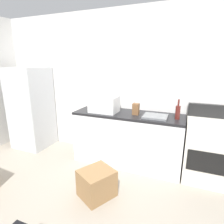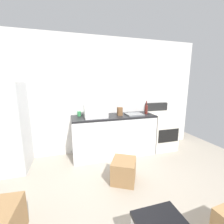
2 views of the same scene
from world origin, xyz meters
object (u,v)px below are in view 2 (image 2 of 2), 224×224
object	(u,v)px
refrigerator	(5,128)
knife_block	(120,111)
wine_bottle	(146,109)
cardboard_box_small	(124,170)
microwave	(96,111)
stove_oven	(161,130)
coffee_mug	(79,114)

from	to	relation	value
refrigerator	knife_block	world-z (taller)	refrigerator
wine_bottle	cardboard_box_small	distance (m)	1.53
wine_bottle	microwave	bearing A→B (deg)	-178.78
knife_block	refrigerator	bearing A→B (deg)	-179.14
refrigerator	stove_oven	world-z (taller)	refrigerator
stove_oven	coffee_mug	world-z (taller)	stove_oven
wine_bottle	knife_block	size ratio (longest dim) A/B	1.67
stove_oven	knife_block	bearing A→B (deg)	-178.82
stove_oven	knife_block	world-z (taller)	stove_oven
refrigerator	wine_bottle	bearing A→B (deg)	0.42
microwave	coffee_mug	world-z (taller)	microwave
stove_oven	microwave	world-z (taller)	microwave
stove_oven	microwave	xyz separation A→B (m)	(-1.63, -0.06, 0.57)
wine_bottle	coffee_mug	bearing A→B (deg)	172.37
stove_oven	coffee_mug	bearing A→B (deg)	175.11
refrigerator	wine_bottle	world-z (taller)	refrigerator
coffee_mug	knife_block	bearing A→B (deg)	-12.36
knife_block	coffee_mug	bearing A→B (deg)	167.64
stove_oven	microwave	bearing A→B (deg)	-177.90
coffee_mug	cardboard_box_small	bearing A→B (deg)	-61.65
refrigerator	knife_block	xyz separation A→B (m)	(2.19, 0.03, 0.18)
microwave	wine_bottle	xyz separation A→B (m)	(1.18, 0.03, -0.03)
stove_oven	wine_bottle	world-z (taller)	wine_bottle
stove_oven	wine_bottle	distance (m)	0.70
stove_oven	coffee_mug	xyz separation A→B (m)	(-1.94, 0.17, 0.48)
microwave	knife_block	bearing A→B (deg)	3.92
microwave	wine_bottle	bearing A→B (deg)	1.22
refrigerator	wine_bottle	xyz separation A→B (m)	(2.82, 0.02, 0.20)
microwave	wine_bottle	distance (m)	1.18
microwave	coffee_mug	xyz separation A→B (m)	(-0.32, 0.23, -0.09)
cardboard_box_small	microwave	bearing A→B (deg)	107.84
wine_bottle	refrigerator	bearing A→B (deg)	-179.58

